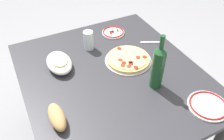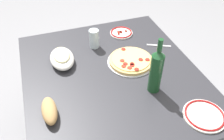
% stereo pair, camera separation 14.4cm
% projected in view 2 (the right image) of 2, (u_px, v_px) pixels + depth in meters
% --- Properties ---
extents(ground_plane, '(8.00, 8.00, 0.00)m').
position_uv_depth(ground_plane, '(112.00, 140.00, 1.93)').
color(ground_plane, gray).
rests_on(ground_plane, ground).
extents(dining_table, '(1.20, 1.06, 0.72)m').
position_uv_depth(dining_table, '(112.00, 86.00, 1.53)').
color(dining_table, '#2D2D33').
rests_on(dining_table, ground).
extents(pepperoni_pizza, '(0.30, 0.30, 0.03)m').
position_uv_depth(pepperoni_pizza, '(131.00, 61.00, 1.53)').
color(pepperoni_pizza, '#B7B7BC').
rests_on(pepperoni_pizza, dining_table).
extents(baked_pasta_dish, '(0.24, 0.15, 0.08)m').
position_uv_depth(baked_pasta_dish, '(62.00, 58.00, 1.51)').
color(baked_pasta_dish, white).
rests_on(baked_pasta_dish, dining_table).
extents(wine_bottle, '(0.07, 0.07, 0.34)m').
position_uv_depth(wine_bottle, '(156.00, 71.00, 1.27)').
color(wine_bottle, '#194723').
rests_on(wine_bottle, dining_table).
extents(water_glass, '(0.07, 0.07, 0.13)m').
position_uv_depth(water_glass, '(94.00, 39.00, 1.63)').
color(water_glass, silver).
rests_on(water_glass, dining_table).
extents(side_plate_near, '(0.22, 0.22, 0.02)m').
position_uv_depth(side_plate_near, '(204.00, 115.00, 1.21)').
color(side_plate_near, white).
rests_on(side_plate_near, dining_table).
extents(side_plate_far, '(0.17, 0.17, 0.02)m').
position_uv_depth(side_plate_far, '(121.00, 33.00, 1.80)').
color(side_plate_far, white).
rests_on(side_plate_far, dining_table).
extents(bread_loaf, '(0.18, 0.08, 0.07)m').
position_uv_depth(bread_loaf, '(49.00, 111.00, 1.20)').
color(bread_loaf, tan).
rests_on(bread_loaf, dining_table).
extents(fork_left, '(0.09, 0.16, 0.00)m').
position_uv_depth(fork_left, '(159.00, 46.00, 1.68)').
color(fork_left, '#B7B7BC').
rests_on(fork_left, dining_table).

